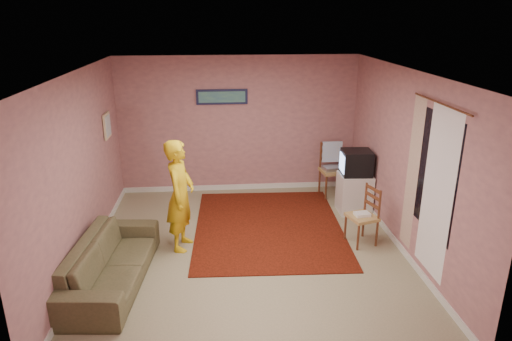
{
  "coord_description": "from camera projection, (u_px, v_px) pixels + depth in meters",
  "views": [
    {
      "loc": [
        -0.39,
        -5.95,
        3.31
      ],
      "look_at": [
        0.17,
        0.6,
        1.04
      ],
      "focal_mm": 32.0,
      "sensor_mm": 36.0,
      "label": 1
    }
  ],
  "objects": [
    {
      "name": "ceiling",
      "position": [
        247.0,
        72.0,
        5.87
      ],
      "size": [
        4.5,
        5.0,
        0.02
      ],
      "primitive_type": "cube",
      "color": "silver",
      "rests_on": "wall_back"
    },
    {
      "name": "picture_left",
      "position": [
        107.0,
        126.0,
        7.54
      ],
      "size": [
        0.04,
        0.38,
        0.42
      ],
      "color": "beige",
      "rests_on": "wall_left"
    },
    {
      "name": "curtain_rod",
      "position": [
        441.0,
        103.0,
        5.29
      ],
      "size": [
        0.02,
        1.4,
        0.02
      ],
      "primitive_type": "cylinder",
      "rotation": [
        1.57,
        0.0,
        0.0
      ],
      "color": "brown",
      "rests_on": "wall_right"
    },
    {
      "name": "curtain_floral",
      "position": [
        412.0,
        174.0,
        6.16
      ],
      "size": [
        0.01,
        0.35,
        2.1
      ],
      "primitive_type": "cube",
      "color": "beige",
      "rests_on": "wall_right"
    },
    {
      "name": "picture_back",
      "position": [
        222.0,
        97.0,
        8.41
      ],
      "size": [
        0.95,
        0.04,
        0.28
      ],
      "color": "#131636",
      "rests_on": "wall_back"
    },
    {
      "name": "ground",
      "position": [
        248.0,
        251.0,
        6.72
      ],
      "size": [
        5.0,
        5.0,
        0.0
      ],
      "primitive_type": "plane",
      "color": "gray",
      "rests_on": "ground"
    },
    {
      "name": "area_rug",
      "position": [
        268.0,
        227.0,
        7.46
      ],
      "size": [
        2.46,
        3.02,
        0.02
      ],
      "primitive_type": "cube",
      "rotation": [
        0.0,
        0.0,
        -0.04
      ],
      "color": "black",
      "rests_on": "ground"
    },
    {
      "name": "crt_tv",
      "position": [
        356.0,
        163.0,
        7.77
      ],
      "size": [
        0.52,
        0.47,
        0.43
      ],
      "rotation": [
        0.0,
        0.0,
        -0.06
      ],
      "color": "black",
      "rests_on": "tv_cabinet"
    },
    {
      "name": "curtain_sheer",
      "position": [
        437.0,
        194.0,
        5.5
      ],
      "size": [
        0.01,
        0.75,
        2.1
      ],
      "primitive_type": "cube",
      "color": "white",
      "rests_on": "wall_right"
    },
    {
      "name": "baseboard_left",
      "position": [
        92.0,
        254.0,
        6.52
      ],
      "size": [
        0.02,
        5.0,
        0.1
      ],
      "primitive_type": "cube",
      "color": "silver",
      "rests_on": "ground"
    },
    {
      "name": "baseboard_back",
      "position": [
        239.0,
        187.0,
        9.05
      ],
      "size": [
        4.5,
        0.02,
        0.1
      ],
      "primitive_type": "cube",
      "color": "silver",
      "rests_on": "ground"
    },
    {
      "name": "wall_back",
      "position": [
        238.0,
        125.0,
        8.65
      ],
      "size": [
        4.5,
        0.02,
        2.6
      ],
      "primitive_type": "cube",
      "color": "tan",
      "rests_on": "ground"
    },
    {
      "name": "wall_front",
      "position": [
        267.0,
        259.0,
        3.94
      ],
      "size": [
        4.5,
        0.02,
        2.6
      ],
      "primitive_type": "cube",
      "color": "tan",
      "rests_on": "ground"
    },
    {
      "name": "game_console",
      "position": [
        362.0,
        214.0,
        6.79
      ],
      "size": [
        0.24,
        0.19,
        0.05
      ],
      "primitive_type": "cube",
      "rotation": [
        0.0,
        0.0,
        0.14
      ],
      "color": "white",
      "rests_on": "chair_b"
    },
    {
      "name": "baseboard_right",
      "position": [
        396.0,
        241.0,
        6.88
      ],
      "size": [
        0.02,
        5.0,
        0.1
      ],
      "primitive_type": "cube",
      "color": "silver",
      "rests_on": "ground"
    },
    {
      "name": "wall_left",
      "position": [
        80.0,
        172.0,
        6.11
      ],
      "size": [
        0.02,
        5.0,
        2.6
      ],
      "primitive_type": "cube",
      "color": "tan",
      "rests_on": "ground"
    },
    {
      "name": "sofa",
      "position": [
        111.0,
        262.0,
        5.82
      ],
      "size": [
        0.99,
        2.13,
        0.6
      ],
      "primitive_type": "imported",
      "rotation": [
        0.0,
        0.0,
        1.48
      ],
      "color": "brown",
      "rests_on": "ground"
    },
    {
      "name": "dvd_player",
      "position": [
        333.0,
        168.0,
        8.59
      ],
      "size": [
        0.43,
        0.34,
        0.07
      ],
      "primitive_type": "cube",
      "rotation": [
        0.0,
        0.0,
        0.18
      ],
      "color": "#A5A5AA",
      "rests_on": "chair_a"
    },
    {
      "name": "wall_right",
      "position": [
        405.0,
        163.0,
        6.47
      ],
      "size": [
        0.02,
        5.0,
        2.6
      ],
      "primitive_type": "cube",
      "color": "tan",
      "rests_on": "ground"
    },
    {
      "name": "tv_cabinet",
      "position": [
        354.0,
        193.0,
        7.95
      ],
      "size": [
        0.54,
        0.49,
        0.69
      ],
      "primitive_type": "cube",
      "color": "silver",
      "rests_on": "ground"
    },
    {
      "name": "window",
      "position": [
        435.0,
        174.0,
        5.58
      ],
      "size": [
        0.01,
        1.1,
        1.5
      ],
      "primitive_type": "cube",
      "color": "black",
      "rests_on": "wall_right"
    },
    {
      "name": "chair_a",
      "position": [
        334.0,
        164.0,
        8.57
      ],
      "size": [
        0.51,
        0.49,
        0.55
      ],
      "rotation": [
        0.0,
        0.0,
        0.12
      ],
      "color": "#A58050",
      "rests_on": "ground"
    },
    {
      "name": "chair_b",
      "position": [
        363.0,
        210.0,
        6.77
      ],
      "size": [
        0.49,
        0.5,
        0.49
      ],
      "rotation": [
        0.0,
        0.0,
        -1.28
      ],
      "color": "#A58050",
      "rests_on": "ground"
    },
    {
      "name": "blue_throw",
      "position": [
        332.0,
        152.0,
        8.66
      ],
      "size": [
        0.38,
        0.05,
        0.4
      ],
      "primitive_type": "cube",
      "color": "#9BC9FE",
      "rests_on": "chair_a"
    },
    {
      "name": "person",
      "position": [
        180.0,
        195.0,
        6.57
      ],
      "size": [
        0.51,
        0.67,
        1.65
      ],
      "primitive_type": "imported",
      "rotation": [
        0.0,
        0.0,
        1.36
      ],
      "color": "gold",
      "rests_on": "ground"
    }
  ]
}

